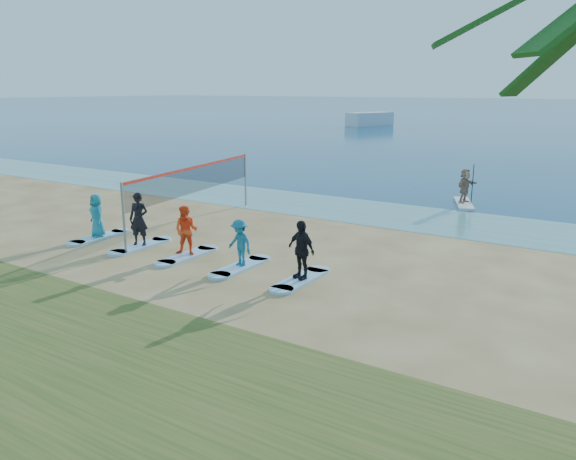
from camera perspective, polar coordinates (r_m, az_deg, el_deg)
The scene contains 16 objects.
ground at distance 17.37m, azimuth -6.15°, elevation -4.48°, with size 600.00×600.00×0.00m, color tan.
shallow_water at distance 26.08m, azimuth 8.40°, elevation 1.82°, with size 600.00×600.00×0.00m, color teal.
volleyball_net at distance 23.26m, azimuth -9.48°, elevation 5.03°, with size 1.60×8.96×2.50m.
paddleboard at distance 28.80m, azimuth 17.41°, elevation 2.59°, with size 0.70×3.00×0.12m, color silver.
paddleboarder at distance 28.64m, azimuth 17.54°, elevation 4.33°, with size 1.53×0.49×1.65m, color tan.
boat_offshore_a at distance 86.85m, azimuth 8.27°, elevation 10.44°, with size 2.81×7.35×1.97m, color silver.
surfboard_0 at distance 22.50m, azimuth -18.66°, elevation -0.69°, with size 0.70×2.20×0.09m, color #95C8E8.
student_0 at distance 22.30m, azimuth -18.83°, elevation 1.43°, with size 0.79×0.52×1.62m, color teal.
surfboard_1 at distance 20.83m, azimuth -14.75°, elevation -1.57°, with size 0.70×2.20×0.09m, color #95C8E8.
student_1 at distance 20.59m, azimuth -14.92°, elevation 1.08°, with size 0.69×0.45×1.89m, color black.
surfboard_2 at distance 19.29m, azimuth -10.19°, elevation -2.58°, with size 0.70×2.20×0.09m, color #95C8E8.
student_2 at distance 19.05m, azimuth -10.30°, elevation -0.04°, with size 0.81×0.63×1.67m, color #FF481A.
surfboard_3 at distance 17.89m, azimuth -4.86°, elevation -3.74°, with size 0.70×2.20×0.09m, color #95C8E8.
student_3 at distance 17.66m, azimuth -4.92°, elevation -1.30°, with size 0.97×0.56×1.50m, color #1A6580.
surfboard_4 at distance 16.68m, azimuth 1.31°, elevation -5.05°, with size 0.70×2.20×0.09m, color #95C8E8.
student_4 at distance 16.40m, azimuth 1.33°, elevation -2.00°, with size 1.03×0.43×1.76m, color black.
Camera 1 is at (10.38, -12.77, 5.56)m, focal length 35.00 mm.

